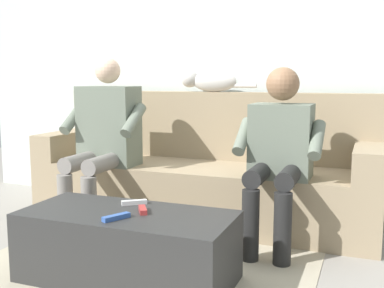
{
  "coord_description": "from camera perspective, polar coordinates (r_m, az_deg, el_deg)",
  "views": [
    {
      "loc": [
        -1.12,
        3.01,
        1.02
      ],
      "look_at": [
        0.0,
        0.11,
        0.58
      ],
      "focal_mm": 43.64,
      "sensor_mm": 36.0,
      "label": 1
    }
  ],
  "objects": [
    {
      "name": "ground_plane",
      "position": [
        2.85,
        -3.65,
        -12.99
      ],
      "size": [
        8.0,
        8.0,
        0.0
      ],
      "primitive_type": "plane",
      "color": "gray"
    },
    {
      "name": "back_wall",
      "position": [
        3.74,
        3.68,
        12.92
      ],
      "size": [
        4.47,
        0.06,
        2.68
      ],
      "primitive_type": "cube",
      "color": "silver",
      "rests_on": "ground"
    },
    {
      "name": "couch",
      "position": [
        3.41,
        1.42,
        -4.08
      ],
      "size": [
        2.43,
        0.71,
        0.92
      ],
      "color": "#9E896B",
      "rests_on": "ground"
    },
    {
      "name": "coffee_table",
      "position": [
        2.44,
        -7.9,
        -12.29
      ],
      "size": [
        1.08,
        0.49,
        0.36
      ],
      "color": "#2D2D2D",
      "rests_on": "ground"
    },
    {
      "name": "person_left_seated",
      "position": [
        2.87,
        10.59,
        -0.38
      ],
      "size": [
        0.52,
        0.57,
        1.09
      ],
      "color": "slate",
      "rests_on": "ground"
    },
    {
      "name": "person_right_seated",
      "position": [
        3.3,
        -10.71,
        1.25
      ],
      "size": [
        0.56,
        0.58,
        1.16
      ],
      "color": "slate",
      "rests_on": "ground"
    },
    {
      "name": "cat_on_backrest",
      "position": [
        3.57,
        1.99,
        7.74
      ],
      "size": [
        0.59,
        0.13,
        0.17
      ],
      "color": "silver",
      "rests_on": "couch"
    },
    {
      "name": "remote_blue",
      "position": [
        2.27,
        -9.24,
        -8.82
      ],
      "size": [
        0.1,
        0.14,
        0.02
      ],
      "primitive_type": "cube",
      "rotation": [
        0.0,
        0.0,
        4.24
      ],
      "color": "#3860B7",
      "rests_on": "coffee_table"
    },
    {
      "name": "remote_white",
      "position": [
        2.52,
        -7.08,
        -7.09
      ],
      "size": [
        0.13,
        0.11,
        0.02
      ],
      "primitive_type": "cube",
      "rotation": [
        0.0,
        0.0,
        3.79
      ],
      "color": "white",
      "rests_on": "coffee_table"
    },
    {
      "name": "remote_red",
      "position": [
        2.37,
        -6.04,
        -8.01
      ],
      "size": [
        0.09,
        0.12,
        0.02
      ],
      "primitive_type": "cube",
      "rotation": [
        0.0,
        0.0,
        2.14
      ],
      "color": "#B73333",
      "rests_on": "coffee_table"
    },
    {
      "name": "floor_rug",
      "position": [
        2.62,
        -6.22,
        -14.85
      ],
      "size": [
        1.82,
        1.55,
        0.01
      ],
      "primitive_type": "cube",
      "color": "#B7AD93",
      "rests_on": "ground"
    }
  ]
}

